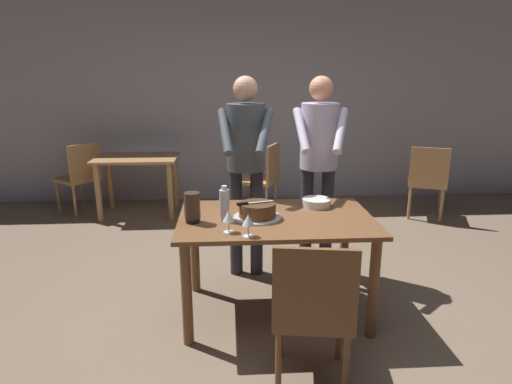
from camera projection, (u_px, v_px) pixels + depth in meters
name	position (u px, v px, depth m)	size (l,w,h in m)	color
ground_plane	(275.00, 311.00, 3.31)	(14.00, 14.00, 0.00)	#7A6651
back_wall	(251.00, 102.00, 6.00)	(10.00, 0.12, 2.70)	#ADA8B2
main_dining_table	(276.00, 232.00, 3.15)	(1.38, 0.89, 0.75)	brown
cake_on_platter	(257.00, 211.00, 3.08)	(0.34, 0.34, 0.11)	silver
cake_knife	(248.00, 203.00, 3.04)	(0.27, 0.09, 0.02)	silver
plate_stack	(316.00, 202.00, 3.36)	(0.22, 0.22, 0.06)	white
wine_glass_near	(229.00, 217.00, 2.79)	(0.08, 0.08, 0.14)	silver
wine_glass_far	(248.00, 221.00, 2.72)	(0.08, 0.08, 0.14)	silver
water_bottle	(225.00, 205.00, 3.01)	(0.07, 0.07, 0.25)	silver
hurricane_lamp	(192.00, 207.00, 2.98)	(0.11, 0.11, 0.21)	black
person_cutting_cake	(246.00, 155.00, 3.65)	(0.47, 0.56, 1.72)	#2D2D38
person_standing_beside	(319.00, 154.00, 3.72)	(0.46, 0.57, 1.72)	#2D2D38
chair_near_side	(313.00, 309.00, 2.40)	(0.50, 0.50, 0.90)	brown
background_table	(138.00, 170.00, 5.44)	(1.00, 0.70, 0.74)	tan
background_chair_0	(263.00, 176.00, 5.47)	(0.58, 0.58, 0.90)	tan
background_chair_1	(427.00, 179.00, 5.30)	(0.58, 0.58, 0.90)	tan
background_chair_2	(80.00, 175.00, 5.53)	(0.62, 0.62, 0.90)	tan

